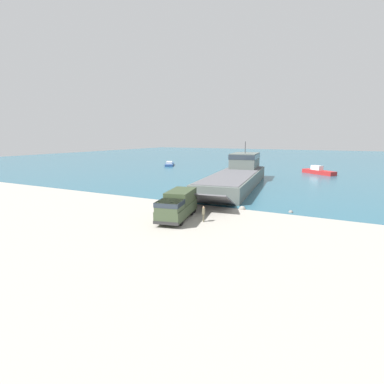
% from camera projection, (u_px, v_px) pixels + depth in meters
% --- Properties ---
extents(ground_plane, '(240.00, 240.00, 0.00)m').
position_uv_depth(ground_plane, '(182.00, 212.00, 35.88)').
color(ground_plane, '#9E998E').
extents(water_surface, '(240.00, 180.00, 0.01)m').
position_uv_depth(water_surface, '(297.00, 159.00, 118.63)').
color(water_surface, '#285B70').
rests_on(water_surface, ground_plane).
extents(landing_craft, '(11.40, 36.15, 7.85)m').
position_uv_depth(landing_craft, '(237.00, 174.00, 55.78)').
color(landing_craft, '#56605B').
rests_on(landing_craft, ground_plane).
extents(military_truck, '(4.14, 8.03, 2.93)m').
position_uv_depth(military_truck, '(177.00, 205.00, 32.61)').
color(military_truck, '#3D4C33').
rests_on(military_truck, ground_plane).
extents(soldier_on_ramp, '(0.34, 0.48, 1.65)m').
position_uv_depth(soldier_on_ramp, '(204.00, 213.00, 31.50)').
color(soldier_on_ramp, '#6B664C').
rests_on(soldier_on_ramp, ground_plane).
extents(moored_boat_a, '(8.07, 6.94, 2.01)m').
position_uv_depth(moored_boat_a, '(318.00, 171.00, 71.67)').
color(moored_boat_a, '#B22323').
rests_on(moored_boat_a, ground_plane).
extents(moored_boat_b, '(6.10, 8.60, 1.34)m').
position_uv_depth(moored_boat_b, '(169.00, 164.00, 92.72)').
color(moored_boat_b, navy).
rests_on(moored_boat_b, ground_plane).
extents(mooring_bollard, '(0.33, 0.33, 0.74)m').
position_uv_depth(mooring_bollard, '(164.00, 201.00, 40.06)').
color(mooring_bollard, '#333338').
rests_on(mooring_bollard, ground_plane).
extents(shoreline_rock_a, '(0.52, 0.52, 0.52)m').
position_uv_depth(shoreline_rock_a, '(291.00, 212.00, 35.46)').
color(shoreline_rock_a, gray).
rests_on(shoreline_rock_a, ground_plane).
extents(shoreline_rock_b, '(0.82, 0.82, 0.82)m').
position_uv_depth(shoreline_rock_b, '(242.00, 209.00, 37.04)').
color(shoreline_rock_b, gray).
rests_on(shoreline_rock_b, ground_plane).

